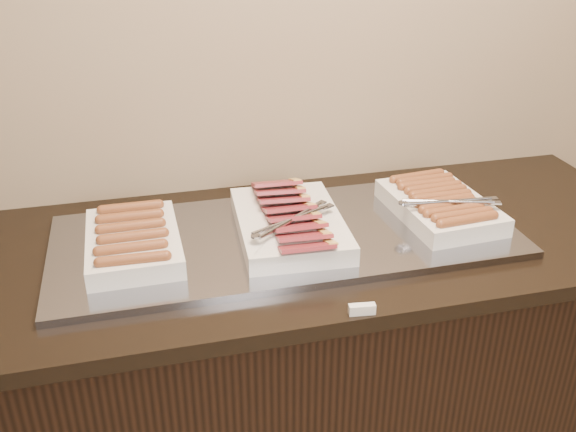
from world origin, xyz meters
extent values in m
cube|color=#9E896B|center=(0.00, 2.50, 1.40)|extent=(6.00, 0.05, 2.80)
cube|color=black|center=(0.00, 2.13, 0.43)|extent=(2.00, 0.70, 0.86)
cube|color=black|center=(0.00, 2.13, 0.88)|extent=(2.06, 0.76, 0.04)
cube|color=gray|center=(-0.02, 2.13, 0.91)|extent=(1.20, 0.50, 0.02)
cube|color=silver|center=(-0.41, 2.13, 0.95)|extent=(0.23, 0.34, 0.05)
cylinder|color=brown|center=(-0.41, 1.99, 0.98)|extent=(0.15, 0.03, 0.03)
cylinder|color=brown|center=(-0.41, 2.05, 0.98)|extent=(0.15, 0.03, 0.03)
cylinder|color=brown|center=(-0.41, 2.10, 0.98)|extent=(0.15, 0.03, 0.03)
cylinder|color=brown|center=(-0.41, 2.16, 0.98)|extent=(0.15, 0.03, 0.03)
cylinder|color=brown|center=(-0.41, 2.21, 0.98)|extent=(0.15, 0.03, 0.03)
cylinder|color=brown|center=(-0.41, 2.27, 0.98)|extent=(0.15, 0.03, 0.03)
cube|color=silver|center=(-0.01, 2.13, 0.95)|extent=(0.29, 0.41, 0.05)
cube|color=#A73642|center=(-0.01, 1.97, 0.97)|extent=(0.13, 0.09, 0.04)
cube|color=#A73642|center=(-0.01, 2.01, 0.97)|extent=(0.14, 0.10, 0.04)
cube|color=#A73642|center=(0.00, 2.06, 0.98)|extent=(0.13, 0.09, 0.04)
cube|color=#A73642|center=(-0.01, 2.11, 0.98)|extent=(0.14, 0.09, 0.04)
cube|color=#A73642|center=(-0.01, 2.15, 0.98)|extent=(0.13, 0.09, 0.04)
cube|color=#A73642|center=(-0.01, 2.20, 0.99)|extent=(0.14, 0.10, 0.04)
cube|color=#A73642|center=(-0.01, 2.25, 0.99)|extent=(0.14, 0.10, 0.04)
cube|color=#A73642|center=(-0.01, 2.29, 0.99)|extent=(0.14, 0.09, 0.04)
cube|color=silver|center=(0.42, 2.13, 0.95)|extent=(0.25, 0.36, 0.05)
cylinder|color=brown|center=(0.42, 1.99, 0.98)|extent=(0.16, 0.04, 0.03)
cylinder|color=brown|center=(0.42, 2.02, 0.98)|extent=(0.16, 0.03, 0.03)
cylinder|color=brown|center=(0.41, 2.04, 0.98)|extent=(0.16, 0.03, 0.03)
cylinder|color=brown|center=(0.41, 2.07, 0.98)|extent=(0.16, 0.04, 0.03)
cylinder|color=brown|center=(0.41, 2.10, 0.98)|extent=(0.16, 0.03, 0.03)
cylinder|color=brown|center=(0.42, 2.13, 0.98)|extent=(0.15, 0.03, 0.03)
cylinder|color=brown|center=(0.42, 2.16, 0.98)|extent=(0.16, 0.04, 0.03)
cylinder|color=brown|center=(0.42, 2.19, 0.98)|extent=(0.16, 0.03, 0.03)
cylinder|color=brown|center=(0.41, 2.22, 0.98)|extent=(0.15, 0.03, 0.03)
cylinder|color=brown|center=(0.42, 2.24, 0.98)|extent=(0.16, 0.03, 0.03)
cylinder|color=brown|center=(0.41, 2.27, 0.98)|extent=(0.16, 0.04, 0.03)
cube|color=silver|center=(0.06, 1.77, 0.91)|extent=(0.06, 0.02, 0.02)
camera|label=1|loc=(-0.37, 0.70, 1.72)|focal=40.00mm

